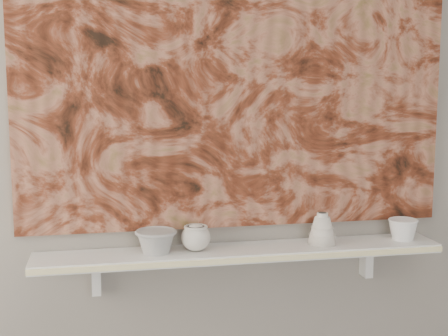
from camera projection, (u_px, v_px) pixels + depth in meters
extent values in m
plane|color=gray|center=(236.00, 124.00, 2.17)|extent=(3.60, 0.00, 3.60)
cube|color=white|center=(241.00, 252.00, 2.14)|extent=(1.40, 0.18, 0.03)
cube|color=#F6E8A4|center=(248.00, 260.00, 2.05)|extent=(1.40, 0.01, 0.02)
cube|color=white|center=(96.00, 277.00, 2.11)|extent=(0.03, 0.06, 0.12)
cube|color=white|center=(366.00, 260.00, 2.30)|extent=(0.03, 0.06, 0.12)
cube|color=maroon|center=(237.00, 68.00, 2.13)|extent=(1.50, 0.02, 1.10)
cube|color=black|center=(359.00, 155.00, 2.25)|extent=(0.09, 0.00, 0.08)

